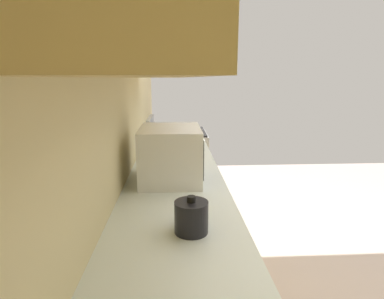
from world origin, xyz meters
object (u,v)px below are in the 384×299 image
at_px(microwave, 171,154).
at_px(bowl, 182,145).
at_px(kettle, 191,217).
at_px(oven_range, 178,170).

height_order(microwave, bowl, microwave).
bearing_deg(bowl, kettle, -180.00).
height_order(bowl, kettle, kettle).
bearing_deg(microwave, bowl, -6.20).
bearing_deg(oven_range, kettle, -179.15).
xyz_separation_m(oven_range, bowl, (-0.85, -0.03, 0.48)).
distance_m(oven_range, bowl, 0.97).
relative_size(oven_range, microwave, 2.47).
distance_m(oven_range, microwave, 1.77).
distance_m(oven_range, kettle, 2.38).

